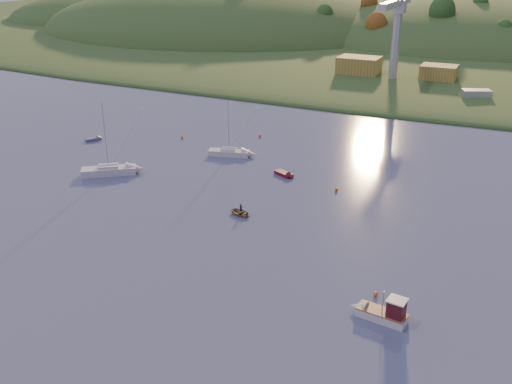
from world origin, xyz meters
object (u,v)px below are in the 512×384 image
at_px(red_tender, 287,175).
at_px(fishing_boat, 378,311).
at_px(grey_dinghy, 96,139).
at_px(sailboat_far, 229,152).
at_px(sailboat_near, 109,170).
at_px(canoe, 241,213).

bearing_deg(red_tender, fishing_boat, -28.32).
bearing_deg(grey_dinghy, fishing_boat, -84.35).
height_order(fishing_boat, red_tender, fishing_boat).
relative_size(sailboat_far, red_tender, 2.45).
height_order(sailboat_far, grey_dinghy, sailboat_far).
distance_m(sailboat_far, grey_dinghy, 27.45).
bearing_deg(fishing_boat, grey_dinghy, -20.61).
relative_size(sailboat_near, sailboat_far, 1.19).
xyz_separation_m(sailboat_far, red_tender, (13.23, -5.23, -0.39)).
height_order(fishing_boat, sailboat_far, sailboat_far).
distance_m(fishing_boat, sailboat_near, 53.27).
relative_size(sailboat_near, grey_dinghy, 3.42).
relative_size(fishing_boat, canoe, 1.85).
bearing_deg(sailboat_far, sailboat_near, -144.02).
height_order(fishing_boat, canoe, fishing_boat).
xyz_separation_m(fishing_boat, canoe, (-22.83, 15.63, -0.48)).
xyz_separation_m(sailboat_far, canoe, (13.10, -21.40, -0.34)).
bearing_deg(fishing_boat, sailboat_near, -14.74).
xyz_separation_m(fishing_boat, sailboat_far, (-35.93, 37.03, -0.14)).
distance_m(sailboat_near, red_tender, 28.80).
relative_size(fishing_boat, red_tender, 1.47).
bearing_deg(sailboat_far, canoe, -73.86).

